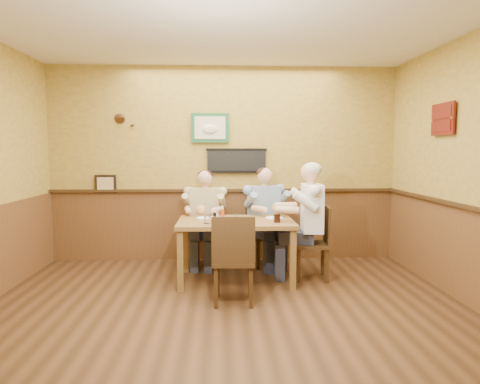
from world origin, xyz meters
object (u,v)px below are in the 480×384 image
at_px(diner_tan_shirt, 205,223).
at_px(chair_near_side, 234,258).
at_px(cola_tumbler, 277,218).
at_px(dining_table, 236,228).
at_px(water_glass_mid, 237,220).
at_px(pepper_shaker, 215,217).
at_px(chair_right_end, 311,243).
at_px(hot_sauce_bottle, 223,215).
at_px(chair_back_right, 264,235).
at_px(diner_blue_polo, 264,222).
at_px(water_glass_left, 207,219).
at_px(chair_back_left, 206,236).
at_px(diner_white_elder, 312,227).
at_px(salt_shaker, 217,217).

bearing_deg(diner_tan_shirt, chair_near_side, -70.34).
bearing_deg(diner_tan_shirt, cola_tumbler, -39.11).
xyz_separation_m(dining_table, water_glass_mid, (0.00, -0.31, 0.15)).
distance_m(dining_table, pepper_shaker, 0.29).
distance_m(chair_right_end, chair_near_side, 1.28).
bearing_deg(chair_right_end, hot_sauce_bottle, -77.49).
bearing_deg(chair_back_right, water_glass_mid, -131.03).
xyz_separation_m(diner_blue_polo, water_glass_left, (-0.75, -0.90, 0.20)).
xyz_separation_m(chair_back_left, water_glass_mid, (0.40, -1.03, 0.39)).
relative_size(diner_white_elder, hot_sauce_bottle, 7.49).
distance_m(dining_table, water_glass_mid, 0.35).
distance_m(chair_back_left, salt_shaker, 0.85).
relative_size(chair_back_left, salt_shaker, 9.04).
distance_m(hot_sauce_bottle, salt_shaker, 0.12).
bearing_deg(chair_back_left, diner_blue_polo, 3.37).
xyz_separation_m(diner_tan_shirt, pepper_shaker, (0.14, -0.75, 0.20)).
xyz_separation_m(chair_right_end, cola_tumbler, (-0.46, -0.22, 0.34)).
bearing_deg(diner_blue_polo, water_glass_left, -148.11).
bearing_deg(diner_tan_shirt, diner_white_elder, -20.49).
bearing_deg(dining_table, diner_white_elder, 1.98).
bearing_deg(chair_back_left, dining_table, -54.58).
height_order(chair_back_left, chair_back_right, chair_back_right).
bearing_deg(water_glass_mid, cola_tumbler, 15.15).
distance_m(water_glass_left, hot_sauce_bottle, 0.21).
bearing_deg(chair_right_end, chair_near_side, -46.02).
xyz_separation_m(diner_blue_polo, diner_white_elder, (0.53, -0.64, 0.04)).
xyz_separation_m(chair_back_left, chair_right_end, (1.34, -0.69, 0.04)).
xyz_separation_m(cola_tumbler, pepper_shaker, (-0.74, 0.15, -0.00)).
relative_size(dining_table, water_glass_mid, 12.30).
height_order(diner_blue_polo, diner_white_elder, diner_white_elder).
xyz_separation_m(water_glass_left, water_glass_mid, (0.34, -0.08, -0.00)).
bearing_deg(diner_white_elder, salt_shaker, -82.22).
height_order(diner_white_elder, water_glass_mid, diner_white_elder).
bearing_deg(diner_blue_polo, diner_white_elder, -68.70).
bearing_deg(diner_white_elder, chair_back_right, -135.39).
distance_m(diner_tan_shirt, diner_blue_polo, 0.81).
bearing_deg(hot_sauce_bottle, cola_tumbler, -6.29).
xyz_separation_m(dining_table, pepper_shaker, (-0.25, -0.04, 0.14)).
height_order(chair_back_right, cola_tumbler, chair_back_right).
bearing_deg(diner_white_elder, diner_blue_polo, -135.39).
distance_m(chair_near_side, water_glass_left, 0.70).
height_order(diner_blue_polo, water_glass_mid, diner_blue_polo).
bearing_deg(water_glass_mid, chair_back_right, 67.24).
relative_size(chair_right_end, chair_near_side, 0.97).
distance_m(dining_table, chair_back_left, 0.85).
height_order(chair_back_left, cola_tumbler, cola_tumbler).
relative_size(chair_right_end, water_glass_mid, 8.01).
bearing_deg(dining_table, chair_back_left, 118.75).
bearing_deg(chair_right_end, diner_tan_shirt, -112.10).
distance_m(chair_right_end, diner_tan_shirt, 1.51).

